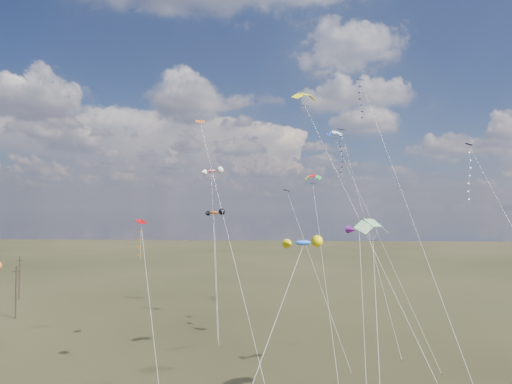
# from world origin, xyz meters

# --- Properties ---
(utility_pole_near) EXTENTS (1.40, 0.20, 8.00)m
(utility_pole_near) POSITION_xyz_m (-38.00, 30.00, 4.09)
(utility_pole_near) COLOR black
(utility_pole_near) RESTS_ON ground
(utility_pole_far) EXTENTS (1.40, 0.20, 8.00)m
(utility_pole_far) POSITION_xyz_m (-46.00, 44.00, 4.09)
(utility_pole_far) COLOR black
(utility_pole_far) RESTS_ON ground
(diamond_black_high) EXTENTS (5.29, 17.70, 29.13)m
(diamond_black_high) POSITION_xyz_m (12.25, 30.43, 24.45)
(diamond_black_high) COLOR black
(diamond_black_high) RESTS_ON ground
(diamond_navy_tall) EXTENTS (4.78, 28.12, 32.54)m
(diamond_navy_tall) POSITION_xyz_m (12.96, 14.35, 27.70)
(diamond_navy_tall) COLOR #0A1846
(diamond_navy_tall) RESTS_ON ground
(diamond_black_mid) EXTENTS (7.13, 9.95, 19.37)m
(diamond_black_mid) POSITION_xyz_m (5.68, 16.38, 13.75)
(diamond_black_mid) COLOR black
(diamond_black_mid) RESTS_ON ground
(diamond_red_low) EXTENTS (5.80, 10.36, 15.86)m
(diamond_red_low) POSITION_xyz_m (-10.45, 5.95, 13.20)
(diamond_red_low) COLOR #9E0003
(diamond_red_low) RESTS_ON ground
(diamond_navy_right) EXTENTS (2.36, 21.17, 23.48)m
(diamond_navy_right) POSITION_xyz_m (21.96, 7.11, 19.42)
(diamond_navy_right) COLOR #0A1A46
(diamond_navy_right) RESTS_ON ground
(diamond_orange_center) EXTENTS (9.39, 15.55, 26.57)m
(diamond_orange_center) POSITION_xyz_m (-3.02, 5.97, 18.89)
(diamond_orange_center) COLOR #C34E11
(diamond_orange_center) RESTS_ON ground
(parafoil_yellow) EXTENTS (11.00, 22.12, 28.76)m
(parafoil_yellow) POSITION_xyz_m (5.65, 6.17, 28.00)
(parafoil_yellow) COLOR yellow
(parafoil_yellow) RESTS_ON ground
(parafoil_blue_white) EXTENTS (9.52, 24.58, 29.57)m
(parafoil_blue_white) POSITION_xyz_m (11.36, 33.75, 28.77)
(parafoil_blue_white) COLOR #2240AF
(parafoil_blue_white) RESTS_ON ground
(parafoil_striped) EXTENTS (3.62, 14.98, 16.63)m
(parafoil_striped) POSITION_xyz_m (10.67, -1.09, 15.81)
(parafoil_striped) COLOR #D2CE0C
(parafoil_striped) RESTS_ON ground
(parafoil_tricolor) EXTENTS (2.85, 12.59, 21.30)m
(parafoil_tricolor) POSITION_xyz_m (6.85, 15.38, 20.66)
(parafoil_tricolor) COLOR yellow
(parafoil_tricolor) RESTS_ON ground
(novelty_orange_black) EXTENTS (4.09, 12.77, 16.90)m
(novelty_orange_black) POSITION_xyz_m (-7.12, 29.88, 16.27)
(novelty_orange_black) COLOR #BF5417
(novelty_orange_black) RESTS_ON ground
(novelty_white_purple) EXTENTS (2.31, 10.99, 15.46)m
(novelty_white_purple) POSITION_xyz_m (10.83, 6.75, 14.95)
(novelty_white_purple) COLOR silver
(novelty_white_purple) RESTS_ON ground
(novelty_redwhite_stripe) EXTENTS (5.33, 16.43, 23.71)m
(novelty_redwhite_stripe) POSITION_xyz_m (-8.51, 35.61, 22.99)
(novelty_redwhite_stripe) COLOR red
(novelty_redwhite_stripe) RESTS_ON ground
(novelty_blue_yellow) EXTENTS (7.30, 11.90, 15.00)m
(novelty_blue_yellow) POSITION_xyz_m (4.97, -4.62, 14.43)
(novelty_blue_yellow) COLOR blue
(novelty_blue_yellow) RESTS_ON ground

